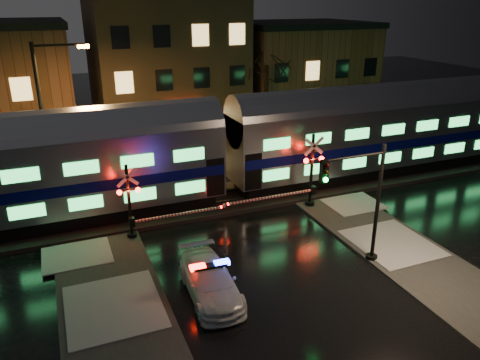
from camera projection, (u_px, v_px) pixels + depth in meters
name	position (u px, v px, depth m)	size (l,w,h in m)	color
ground	(242.00, 242.00, 22.62)	(120.00, 120.00, 0.00)	black
ballast	(209.00, 201.00, 26.89)	(90.00, 4.20, 0.24)	black
sidewalk_right	(438.00, 277.00, 19.72)	(4.00, 20.00, 0.12)	#2D2D2D
building_mid	(165.00, 63.00, 40.64)	(12.00, 11.00, 11.50)	brown
building_right	(298.00, 73.00, 45.34)	(12.00, 10.00, 8.50)	brown
train	(225.00, 145.00, 26.06)	(51.00, 3.12, 5.92)	black
police_car	(210.00, 281.00, 18.37)	(2.04, 4.57, 1.46)	silver
crossing_signal_right	(306.00, 179.00, 25.66)	(5.99, 0.66, 4.24)	black
crossing_signal_left	(138.00, 209.00, 22.46)	(5.42, 0.64, 3.84)	black
traffic_light	(362.00, 205.00, 19.67)	(3.53, 0.67, 5.47)	black
streetlight	(48.00, 113.00, 25.74)	(2.98, 0.31, 8.92)	black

